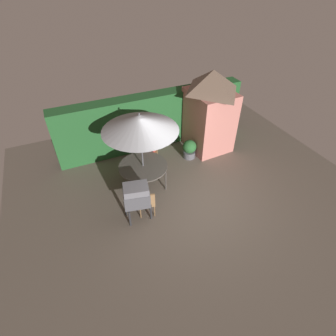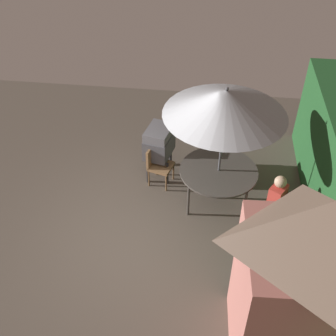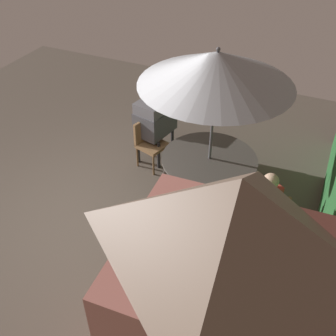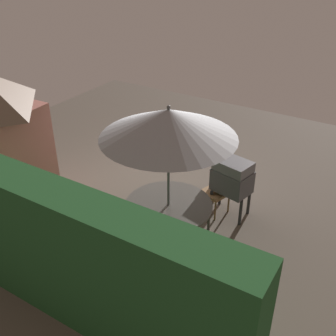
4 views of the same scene
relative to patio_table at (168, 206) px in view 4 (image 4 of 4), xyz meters
The scene contains 9 objects.
ground_plane 1.95m from the patio_table, 49.95° to the right, with size 11.00×11.00×0.00m, color brown.
hedge_backdrop 2.43m from the patio_table, 61.01° to the left, with size 7.23×0.61×2.08m.
patio_table is the anchor object (origin of this frame).
patio_umbrella 1.58m from the patio_table, 90.00° to the right, with size 2.22×2.22×2.59m.
bbq_grill 1.43m from the patio_table, 116.54° to the right, with size 0.79×0.64×1.20m.
chair_near_shed 1.36m from the patio_table, 58.61° to the left, with size 0.63×0.64×0.90m.
chair_far_side 1.34m from the patio_table, 105.89° to the right, with size 0.57×0.57×0.90m.
potted_plant_by_shed 2.19m from the patio_table, 19.27° to the left, with size 0.50×0.50×0.72m.
person_in_red 1.26m from the patio_table, 58.61° to the left, with size 0.42×0.38×1.26m.
Camera 4 is at (-4.23, 6.38, 4.86)m, focal length 43.62 mm.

